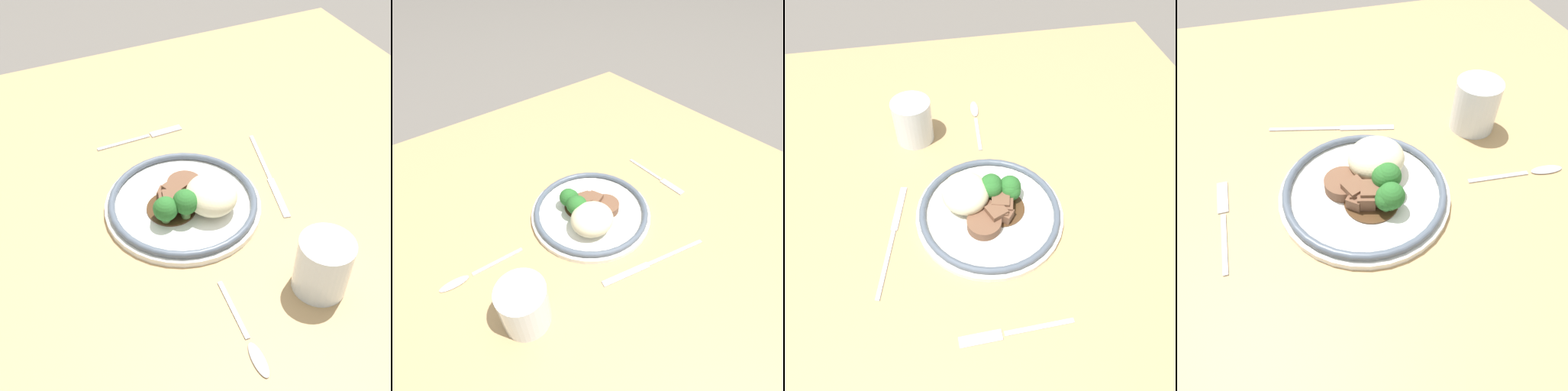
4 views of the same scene
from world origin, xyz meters
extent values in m
plane|color=#5B5651|center=(0.00, 0.00, 0.00)|extent=(8.00, 8.00, 0.00)
cube|color=tan|center=(0.00, 0.00, 0.02)|extent=(1.21, 1.25, 0.04)
cylinder|color=white|center=(-0.03, -0.05, 0.04)|extent=(0.26, 0.26, 0.01)
torus|color=#4C5666|center=(-0.03, -0.05, 0.05)|extent=(0.25, 0.25, 0.01)
ellipsoid|color=beige|center=(0.00, -0.01, 0.08)|extent=(0.09, 0.09, 0.06)
cylinder|color=brown|center=(-0.06, -0.03, 0.06)|extent=(0.06, 0.06, 0.02)
cylinder|color=#472D19|center=(-0.02, -0.07, 0.05)|extent=(0.08, 0.08, 0.00)
cube|color=brown|center=(-0.04, -0.06, 0.06)|extent=(0.03, 0.03, 0.03)
cube|color=brown|center=(-0.05, -0.07, 0.06)|extent=(0.03, 0.03, 0.02)
cube|color=brown|center=(-0.02, -0.07, 0.06)|extent=(0.04, 0.04, 0.03)
cube|color=brown|center=(-0.03, -0.07, 0.06)|extent=(0.03, 0.03, 0.03)
cube|color=brown|center=(-0.05, -0.05, 0.06)|extent=(0.04, 0.04, 0.03)
cube|color=brown|center=(-0.03, -0.05, 0.06)|extent=(0.03, 0.03, 0.02)
cylinder|color=#568442|center=(0.01, -0.06, 0.06)|extent=(0.01, 0.01, 0.02)
sphere|color=#286628|center=(0.01, -0.06, 0.08)|extent=(0.04, 0.04, 0.04)
cylinder|color=#568442|center=(-0.01, -0.09, 0.05)|extent=(0.01, 0.01, 0.02)
sphere|color=#286628|center=(-0.01, -0.09, 0.08)|extent=(0.03, 0.03, 0.03)
cylinder|color=#568442|center=(0.00, -0.06, 0.06)|extent=(0.01, 0.01, 0.02)
sphere|color=#286628|center=(0.00, -0.06, 0.08)|extent=(0.04, 0.04, 0.04)
cylinder|color=#568442|center=(-0.01, -0.09, 0.05)|extent=(0.01, 0.01, 0.01)
sphere|color=#286628|center=(-0.01, -0.09, 0.07)|extent=(0.03, 0.03, 0.03)
cylinder|color=#568442|center=(0.00, -0.09, 0.05)|extent=(0.01, 0.01, 0.01)
sphere|color=#286628|center=(0.00, -0.09, 0.08)|extent=(0.04, 0.04, 0.04)
cylinder|color=#F4AD19|center=(0.21, 0.07, 0.06)|extent=(0.07, 0.07, 0.05)
cylinder|color=silver|center=(0.21, 0.07, 0.08)|extent=(0.08, 0.08, 0.09)
cube|color=#B7B7BC|center=(-0.24, -0.08, 0.04)|extent=(0.01, 0.11, 0.00)
cube|color=#B7B7BC|center=(-0.24, 0.01, 0.04)|extent=(0.02, 0.06, 0.00)
cube|color=#B7B7BC|center=(-0.09, 0.14, 0.04)|extent=(0.13, 0.04, 0.00)
cube|color=#B7B7BC|center=(0.02, 0.11, 0.04)|extent=(0.10, 0.03, 0.00)
cube|color=#B7B7BC|center=(0.19, -0.06, 0.04)|extent=(0.10, 0.01, 0.00)
ellipsoid|color=#B7B7BC|center=(0.28, -0.07, 0.04)|extent=(0.06, 0.02, 0.01)
camera|label=1|loc=(0.59, -0.30, 0.68)|focal=50.00mm
camera|label=2|loc=(0.27, 0.31, 0.54)|focal=28.00mm
camera|label=3|loc=(-0.43, 0.04, 0.60)|focal=35.00mm
camera|label=4|loc=(-0.12, -0.43, 0.49)|focal=35.00mm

